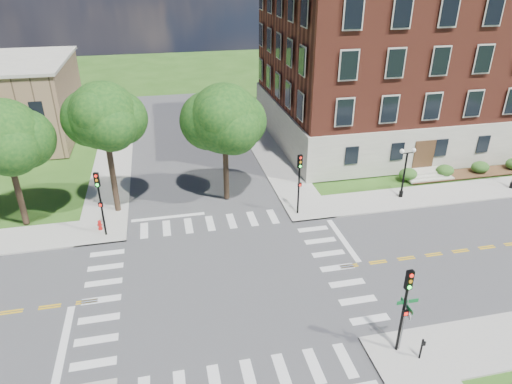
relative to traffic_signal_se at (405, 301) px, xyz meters
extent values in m
plane|color=#284F16|center=(-7.50, 7.18, -3.19)|extent=(160.00, 160.00, 0.00)
cube|color=#3D3D3F|center=(-7.50, 7.18, -3.18)|extent=(90.00, 12.00, 0.01)
cube|color=#3D3D3F|center=(-7.50, 7.18, -3.18)|extent=(12.00, 90.00, 0.01)
cube|color=#9E9B93|center=(15.50, 14.93, -3.13)|extent=(34.00, 3.50, 0.12)
cube|color=#9E9B93|center=(0.25, 30.18, -3.13)|extent=(3.50, 34.00, 0.12)
cube|color=#9E9B93|center=(-15.25, 30.18, -3.13)|extent=(3.50, 34.00, 0.12)
cube|color=silver|center=(1.30, 10.18, -3.19)|extent=(0.40, 5.50, 0.00)
cube|color=#ABA896|center=(16.50, 29.18, -0.97)|extent=(30.00, 20.00, 4.20)
cube|color=maroon|center=(16.50, 29.18, 7.03)|extent=(29.55, 19.70, 11.80)
cube|color=#472D19|center=(12.50, 19.14, -1.37)|extent=(2.00, 0.10, 2.80)
cylinder|color=#2D2116|center=(-20.78, 17.13, -0.96)|extent=(0.44, 0.44, 4.20)
sphere|color=#103C14|center=(-20.78, 17.13, 3.70)|extent=(5.13, 5.13, 5.13)
cylinder|color=#2D2116|center=(-14.26, 17.78, -0.48)|extent=(0.44, 0.44, 5.16)
sphere|color=#103C14|center=(-14.26, 17.78, 4.52)|extent=(4.85, 4.85, 4.85)
cylinder|color=#2D2116|center=(-5.67, 17.97, -1.04)|extent=(0.44, 0.44, 4.06)
sphere|color=#103C14|center=(-5.67, 17.97, 3.66)|extent=(5.33, 5.33, 5.33)
cylinder|color=black|center=(0.00, 0.02, -1.17)|extent=(0.14, 0.14, 3.80)
cube|color=black|center=(0.00, 0.02, 1.23)|extent=(0.34, 0.24, 1.00)
cylinder|color=red|center=(0.00, -0.11, 1.56)|extent=(0.18, 0.06, 0.18)
cylinder|color=orange|center=(0.00, -0.11, 1.23)|extent=(0.18, 0.06, 0.18)
cylinder|color=#19E533|center=(0.00, -0.11, 0.90)|extent=(0.18, 0.06, 0.18)
cube|color=black|center=(0.00, -0.16, -0.57)|extent=(0.31, 0.14, 0.30)
cylinder|color=black|center=(-0.76, 14.32, -1.17)|extent=(0.14, 0.14, 3.80)
cube|color=black|center=(-0.76, 14.32, 1.23)|extent=(0.37, 0.31, 1.00)
cylinder|color=red|center=(-0.76, 14.19, 1.56)|extent=(0.19, 0.11, 0.18)
cylinder|color=orange|center=(-0.76, 14.19, 1.23)|extent=(0.19, 0.11, 0.18)
cylinder|color=#19E533|center=(-0.76, 14.19, 0.90)|extent=(0.19, 0.11, 0.18)
cube|color=black|center=(-0.76, 14.14, -0.57)|extent=(0.32, 0.21, 0.30)
cylinder|color=black|center=(-14.91, 14.25, -1.17)|extent=(0.14, 0.14, 3.80)
cube|color=black|center=(-14.91, 14.25, 1.23)|extent=(0.37, 0.31, 1.00)
cylinder|color=red|center=(-14.91, 14.12, 1.56)|extent=(0.19, 0.10, 0.18)
cylinder|color=orange|center=(-14.91, 14.12, 1.23)|extent=(0.19, 0.10, 0.18)
cylinder|color=#19E533|center=(-14.91, 14.12, 0.90)|extent=(0.19, 0.10, 0.18)
cube|color=black|center=(-14.91, 14.07, -0.57)|extent=(0.32, 0.20, 0.30)
cylinder|color=black|center=(8.34, 15.14, -2.82)|extent=(0.32, 0.32, 0.50)
cylinder|color=black|center=(8.34, 15.14, -1.17)|extent=(0.16, 0.16, 3.80)
cube|color=black|center=(8.34, 15.14, 0.78)|extent=(1.00, 0.06, 0.06)
sphere|color=white|center=(7.84, 15.14, 0.98)|extent=(0.36, 0.36, 0.36)
sphere|color=white|center=(8.84, 15.14, 0.98)|extent=(0.36, 0.36, 0.36)
cylinder|color=black|center=(18.36, 14.62, -2.82)|extent=(0.32, 0.32, 0.50)
cylinder|color=gray|center=(0.14, 0.02, -1.52)|extent=(0.07, 0.07, 3.10)
cube|color=#0B5E26|center=(0.14, 0.02, -0.07)|extent=(1.10, 0.03, 0.20)
cube|color=#0B5E26|center=(0.14, 0.02, -0.32)|extent=(0.03, 1.10, 0.20)
cube|color=silver|center=(0.19, 0.02, -0.77)|extent=(0.03, 0.75, 0.25)
cylinder|color=black|center=(0.84, -0.73, -2.47)|extent=(0.10, 0.10, 1.20)
cube|color=black|center=(0.84, -0.85, -2.02)|extent=(0.14, 0.08, 0.22)
cylinder|color=#B8100E|center=(-15.36, 15.06, -3.02)|extent=(0.32, 0.32, 0.10)
cylinder|color=#B8100E|center=(-15.36, 15.06, -2.77)|extent=(0.22, 0.22, 0.60)
sphere|color=#B8100E|center=(-15.36, 15.06, -2.44)|extent=(0.24, 0.24, 0.24)
cylinder|color=#B8100E|center=(-15.36, 15.06, -2.69)|extent=(0.35, 0.12, 0.12)
cylinder|color=#B8100E|center=(-15.36, 15.06, -2.69)|extent=(0.12, 0.35, 0.12)
camera|label=1|loc=(-10.40, -14.83, 14.19)|focal=32.00mm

